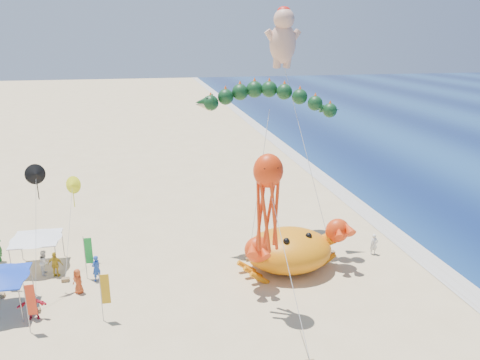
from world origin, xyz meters
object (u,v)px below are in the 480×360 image
Objects in this scene: crab_inflatable at (289,249)px; octopus_kite at (268,195)px; canopy_white at (36,236)px; dragon_kite at (268,103)px; cherub_kite at (283,36)px.

crab_inflatable is 0.85× the size of octopus_kite.
dragon_kite is at bearing 0.31° from canopy_white.
canopy_white is (-17.13, -0.09, -9.08)m from dragon_kite.
crab_inflatable is 7.91m from octopus_kite.
dragon_kite reaches higher than canopy_white.
canopy_white is (-14.93, 8.60, -5.01)m from octopus_kite.
crab_inflatable is 18.30m from canopy_white.
canopy_white is (-19.56, -4.64, -13.75)m from cherub_kite.
canopy_white is at bearing 150.06° from octopus_kite.
dragon_kite is 6.96m from cherub_kite.
octopus_kite is 17.94m from canopy_white.
crab_inflatable is 17.07m from cherub_kite.
cherub_kite reaches higher than canopy_white.
dragon_kite is 9.85m from octopus_kite.
octopus_kite is (-4.63, -13.24, -8.74)m from cherub_kite.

